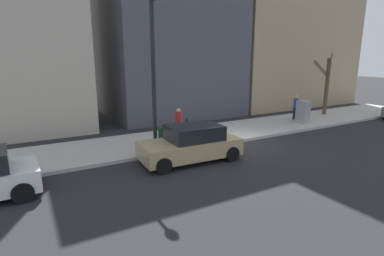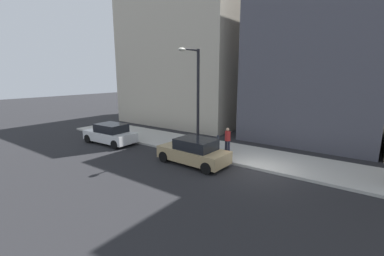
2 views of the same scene
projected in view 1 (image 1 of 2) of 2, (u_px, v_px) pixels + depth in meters
ground_plane at (238, 143)px, 15.38m from camera, size 120.00×120.00×0.00m
sidewalk at (217, 133)px, 17.05m from camera, size 4.00×36.00×0.15m
parked_car_tan at (191, 144)px, 12.57m from camera, size 2.07×4.27×1.52m
parking_meter at (187, 129)px, 14.19m from camera, size 0.14×0.10×1.35m
utility_box at (303, 112)px, 19.28m from camera, size 0.83×0.61×1.43m
streetlamp at (156, 64)px, 12.60m from camera, size 1.97×0.32×6.50m
bare_tree at (327, 84)px, 21.89m from camera, size 1.27×2.10×4.46m
trash_bin at (164, 137)px, 14.19m from camera, size 0.56×0.56×0.90m
pedestrian_near_meter at (296, 106)px, 20.19m from camera, size 0.40×0.36×1.66m
pedestrian_midblock at (179, 122)px, 15.09m from camera, size 0.36×0.39×1.66m
office_block_center at (164, 16)px, 22.60m from camera, size 9.36×9.36×14.60m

